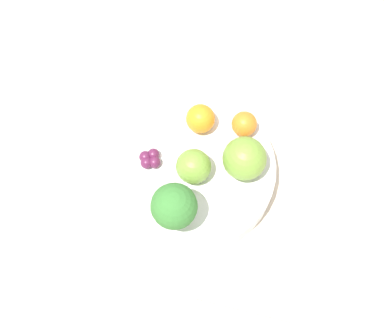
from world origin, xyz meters
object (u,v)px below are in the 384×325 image
at_px(apple_red, 245,158).
at_px(orange_front, 244,124).
at_px(apple_green, 194,166).
at_px(orange_back, 200,119).
at_px(broccoli, 174,207).
at_px(grape_cluster, 150,159).
at_px(bowl, 192,171).

bearing_deg(apple_red, orange_front, -149.55).
relative_size(apple_green, orange_back, 1.16).
xyz_separation_m(apple_red, orange_front, (-0.05, -0.03, -0.01)).
xyz_separation_m(broccoli, grape_cluster, (-0.05, -0.07, -0.04)).
relative_size(bowl, orange_back, 5.65).
relative_size(apple_green, orange_front, 1.32).
height_order(apple_red, apple_green, apple_red).
bearing_deg(broccoli, apple_red, 162.31).
distance_m(bowl, orange_front, 0.10).
xyz_separation_m(bowl, apple_green, (0.01, 0.01, 0.04)).
relative_size(broccoli, grape_cluster, 2.44).
relative_size(bowl, orange_front, 6.48).
distance_m(apple_red, orange_front, 0.06).
distance_m(apple_red, apple_green, 0.07).
bearing_deg(apple_green, bowl, -136.81).
bearing_deg(grape_cluster, apple_red, 119.33).
xyz_separation_m(bowl, broccoli, (0.07, 0.02, 0.07)).
height_order(orange_front, grape_cluster, orange_front).
relative_size(apple_red, orange_front, 1.65).
height_order(apple_red, grape_cluster, apple_red).
distance_m(bowl, orange_back, 0.07).
xyz_separation_m(orange_front, grape_cluster, (0.11, -0.08, -0.01)).
xyz_separation_m(apple_green, orange_back, (-0.07, -0.03, -0.00)).
bearing_deg(orange_front, apple_red, 30.45).
relative_size(apple_red, grape_cluster, 1.84).
height_order(bowl, apple_red, apple_red).
bearing_deg(grape_cluster, orange_front, 144.15).
bearing_deg(orange_front, bowl, -19.30).
height_order(bowl, orange_front, orange_front).
distance_m(bowl, apple_red, 0.08).
relative_size(bowl, apple_green, 4.89).
bearing_deg(orange_back, broccoli, 19.71).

